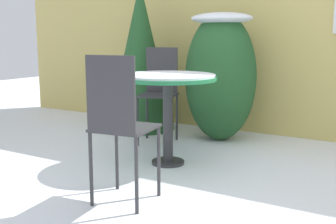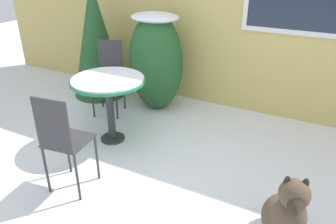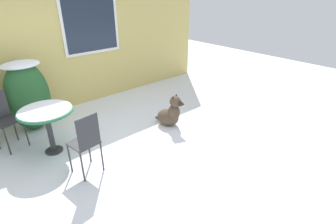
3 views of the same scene
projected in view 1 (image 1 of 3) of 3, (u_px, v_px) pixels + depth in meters
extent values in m
plane|color=white|center=(219.00, 206.00, 2.74)|extent=(16.00, 16.00, 0.00)
cube|color=tan|center=(309.00, 5.00, 4.35)|extent=(8.00, 0.06, 2.82)
ellipsoid|color=#235128|center=(220.00, 78.00, 4.39)|extent=(0.76, 0.61, 1.33)
ellipsoid|color=white|center=(222.00, 18.00, 4.28)|extent=(0.65, 0.52, 0.12)
cone|color=#235128|center=(141.00, 57.00, 4.91)|extent=(0.79, 0.79, 1.71)
cylinder|color=#2D2D30|center=(168.00, 162.00, 3.65)|extent=(0.28, 0.28, 0.03)
cylinder|color=#2D2D30|center=(168.00, 121.00, 3.59)|extent=(0.09, 0.09, 0.70)
cylinder|color=#237A47|center=(168.00, 78.00, 3.53)|extent=(0.83, 0.83, 0.03)
cylinder|color=white|center=(168.00, 75.00, 3.52)|extent=(0.80, 0.80, 0.02)
cube|color=#2D2D30|center=(158.00, 95.00, 4.29)|extent=(0.46, 0.46, 0.02)
cube|color=#2D2D30|center=(162.00, 70.00, 4.41)|extent=(0.33, 0.11, 0.47)
cylinder|color=#2D2D30|center=(138.00, 122.00, 4.21)|extent=(0.02, 0.02, 0.49)
cylinder|color=#2D2D30|center=(170.00, 123.00, 4.14)|extent=(0.02, 0.02, 0.49)
cylinder|color=#2D2D30|center=(147.00, 116.00, 4.53)|extent=(0.02, 0.02, 0.49)
cylinder|color=#2D2D30|center=(177.00, 117.00, 4.45)|extent=(0.02, 0.02, 0.49)
cube|color=#2D2D30|center=(125.00, 128.00, 2.74)|extent=(0.41, 0.41, 0.02)
cube|color=#2D2D30|center=(110.00, 94.00, 2.54)|extent=(0.34, 0.06, 0.47)
cylinder|color=#2D2D30|center=(159.00, 162.00, 2.87)|extent=(0.02, 0.02, 0.49)
cylinder|color=#2D2D30|center=(117.00, 156.00, 3.00)|extent=(0.02, 0.02, 0.49)
cylinder|color=#2D2D30|center=(137.00, 176.00, 2.58)|extent=(0.02, 0.02, 0.49)
cylinder|color=#2D2D30|center=(91.00, 169.00, 2.70)|extent=(0.02, 0.02, 0.49)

